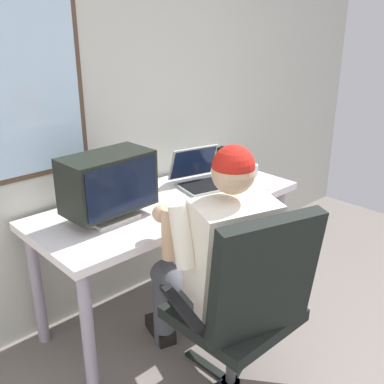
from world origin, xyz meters
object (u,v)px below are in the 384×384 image
wine_glass (251,171)px  desk_speaker (224,160)px  desk (168,215)px  laptop (200,175)px  person_seated (217,259)px  office_chair (248,301)px  crt_monitor (108,183)px

wine_glass → desk_speaker: (0.06, 0.29, -0.01)m
desk → laptop: bearing=12.4°
person_seated → desk_speaker: (0.76, 0.67, 0.19)m
wine_glass → desk_speaker: bearing=78.9°
wine_glass → office_chair: bearing=-140.2°
person_seated → wine_glass: person_seated is taller
crt_monitor → desk: bearing=-2.5°
wine_glass → laptop: bearing=131.8°
office_chair → desk_speaker: bearing=48.2°
office_chair → laptop: bearing=57.8°
crt_monitor → laptop: (0.72, 0.06, -0.14)m
laptop → wine_glass: bearing=-48.2°
person_seated → laptop: size_ratio=3.17×
desk → desk_speaker: desk_speaker is taller
office_chair → laptop: (0.56, 0.89, 0.24)m
crt_monitor → wine_glass: crt_monitor is taller
person_seated → desk_speaker: person_seated is taller
laptop → desk_speaker: bearing=9.1°
laptop → desk_speaker: (0.27, 0.04, 0.03)m
person_seated → laptop: (0.49, 0.63, 0.16)m
crt_monitor → laptop: size_ratio=1.20×
office_chair → laptop: size_ratio=2.61×
desk → wine_glass: bearing=-17.3°
desk → laptop: (0.33, 0.07, 0.15)m
desk → crt_monitor: bearing=177.5°
desk → laptop: size_ratio=4.05×
office_chair → laptop: 1.07m
office_chair → crt_monitor: size_ratio=2.17×
office_chair → desk_speaker: size_ratio=5.77×
office_chair → person_seated: size_ratio=0.82×
laptop → wine_glass: 0.33m
person_seated → desk_speaker: size_ratio=7.01×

